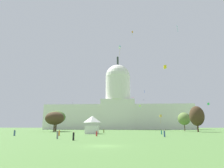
# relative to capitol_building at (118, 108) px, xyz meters

# --- Properties ---
(ground_plane) EXTENTS (800.00, 800.00, 0.00)m
(ground_plane) POSITION_rel_capitol_building_xyz_m (3.06, -150.31, -19.00)
(ground_plane) COLOR #4C7538
(capitol_building) EXTENTS (129.18, 22.63, 67.05)m
(capitol_building) POSITION_rel_capitol_building_xyz_m (0.00, 0.00, 0.00)
(capitol_building) COLOR silver
(capitol_building) RESTS_ON ground_plane
(event_tent) EXTENTS (4.99, 6.30, 6.47)m
(event_tent) POSITION_rel_capitol_building_xyz_m (-6.00, -103.98, -15.74)
(event_tent) COLOR white
(event_tent) RESTS_ON ground_plane
(tree_west_far) EXTENTS (14.26, 14.27, 11.47)m
(tree_west_far) POSITION_rel_capitol_building_xyz_m (-32.90, -66.15, -11.21)
(tree_west_far) COLOR #42301E
(tree_west_far) RESTS_ON ground_plane
(tree_east_near) EXTENTS (10.61, 10.73, 12.55)m
(tree_east_near) POSITION_rel_capitol_building_xyz_m (41.67, -76.95, -11.31)
(tree_east_near) COLOR #42301E
(tree_east_near) RESTS_ON ground_plane
(tree_east_far) EXTENTS (7.61, 8.81, 10.87)m
(tree_east_far) POSITION_rel_capitol_building_xyz_m (41.51, -55.50, -11.85)
(tree_east_far) COLOR brown
(tree_east_far) RESTS_ON ground_plane
(tree_west_mid) EXTENTS (10.92, 9.99, 10.00)m
(tree_west_mid) POSITION_rel_capitol_building_xyz_m (-29.56, -78.28, -12.31)
(tree_west_mid) COLOR #42301E
(tree_west_mid) RESTS_ON ground_plane
(person_black_near_tent) EXTENTS (0.50, 0.50, 1.72)m
(person_black_near_tent) POSITION_rel_capitol_building_xyz_m (-3.74, -139.67, -18.21)
(person_black_near_tent) COLOR black
(person_black_near_tent) RESTS_ON ground_plane
(person_olive_mid_right) EXTENTS (0.59, 0.59, 1.61)m
(person_olive_mid_right) POSITION_rel_capitol_building_xyz_m (-2.98, -91.12, -18.28)
(person_olive_mid_right) COLOR olive
(person_olive_mid_right) RESTS_ON ground_plane
(person_red_near_tree_west) EXTENTS (0.59, 0.59, 1.54)m
(person_red_near_tree_west) POSITION_rel_capitol_building_xyz_m (-1.66, -122.39, -18.31)
(person_red_near_tree_west) COLOR red
(person_red_near_tree_west) RESTS_ON ground_plane
(person_orange_aisle_center) EXTENTS (0.41, 0.41, 1.63)m
(person_orange_aisle_center) POSITION_rel_capitol_building_xyz_m (-12.88, -120.59, -18.26)
(person_orange_aisle_center) COLOR orange
(person_orange_aisle_center) RESTS_ON ground_plane
(person_denim_deep_crowd) EXTENTS (0.62, 0.62, 1.72)m
(person_denim_deep_crowd) POSITION_rel_capitol_building_xyz_m (-25.74, -121.55, -18.22)
(person_denim_deep_crowd) COLOR #3D5684
(person_denim_deep_crowd) RESTS_ON ground_plane
(person_teal_front_right) EXTENTS (0.49, 0.49, 1.51)m
(person_teal_front_right) POSITION_rel_capitol_building_xyz_m (18.57, -108.21, -18.31)
(person_teal_front_right) COLOR #1E757A
(person_teal_front_right) RESTS_ON ground_plane
(person_grey_lawn_far_left) EXTENTS (0.53, 0.53, 1.74)m
(person_grey_lawn_far_left) POSITION_rel_capitol_building_xyz_m (-8.45, -135.10, -18.20)
(person_grey_lawn_far_left) COLOR gray
(person_grey_lawn_far_left) RESTS_ON ground_plane
(person_denim_back_center) EXTENTS (0.59, 0.59, 1.76)m
(person_denim_back_center) POSITION_rel_capitol_building_xyz_m (16.36, -125.17, -18.20)
(person_denim_back_center) COLOR #3D5684
(person_denim_back_center) RESTS_ON ground_plane
(kite_gold_low) EXTENTS (1.13, 1.10, 4.71)m
(kite_gold_low) POSITION_rel_capitol_building_xyz_m (25.56, -68.04, -10.76)
(kite_gold_low) COLOR gold
(kite_pink_low) EXTENTS (1.70, 1.70, 0.16)m
(kite_pink_low) POSITION_rel_capitol_building_xyz_m (10.35, -84.71, -3.35)
(kite_pink_low) COLOR pink
(kite_turquoise_high) EXTENTS (0.61, 1.02, 3.66)m
(kite_turquoise_high) POSITION_rel_capitol_building_xyz_m (31.50, -90.30, 29.92)
(kite_turquoise_high) COLOR teal
(kite_white_high) EXTENTS (0.87, 0.88, 3.98)m
(kite_white_high) POSITION_rel_capitol_building_xyz_m (4.25, -97.22, 17.24)
(kite_white_high) COLOR white
(kite_cyan_high) EXTENTS (1.00, 0.97, 3.13)m
(kite_cyan_high) POSITION_rel_capitol_building_xyz_m (3.40, -51.27, 37.18)
(kite_cyan_high) COLOR #33BCDB
(kite_green_low) EXTENTS (0.80, 0.78, 1.13)m
(kite_green_low) POSITION_rel_capitol_building_xyz_m (42.77, -89.32, -6.70)
(kite_green_low) COLOR green
(kite_lime_low) EXTENTS (0.90, 0.75, 2.69)m
(kite_lime_low) POSITION_rel_capitol_building_xyz_m (15.47, -56.30, -4.34)
(kite_lime_low) COLOR #8CD133
(kite_orange_high) EXTENTS (0.70, 0.71, 2.09)m
(kite_orange_high) POSITION_rel_capitol_building_xyz_m (9.84, -100.01, 23.01)
(kite_orange_high) COLOR orange
(kite_magenta_mid) EXTENTS (1.74, 1.28, 2.89)m
(kite_magenta_mid) POSITION_rel_capitol_building_xyz_m (-29.16, -46.49, 0.72)
(kite_magenta_mid) COLOR #D1339E
(kite_yellow_mid) EXTENTS (0.90, 0.85, 1.06)m
(kite_yellow_mid) POSITION_rel_capitol_building_xyz_m (17.72, -124.07, 0.09)
(kite_yellow_mid) COLOR yellow
(kite_black_mid) EXTENTS (1.21, 0.93, 0.12)m
(kite_black_mid) POSITION_rel_capitol_building_xyz_m (19.98, -31.87, 2.33)
(kite_black_mid) COLOR black
(kite_blue_low) EXTENTS (0.21, 0.72, 0.95)m
(kite_blue_low) POSITION_rel_capitol_building_xyz_m (13.45, -106.74, -3.84)
(kite_blue_low) COLOR blue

